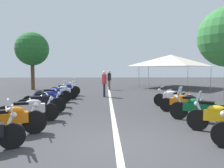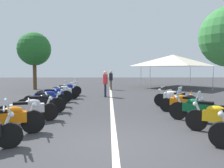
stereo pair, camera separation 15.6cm
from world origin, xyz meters
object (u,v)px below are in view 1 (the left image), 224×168
Objects in this scene: motorcycle_right_row_2 at (199,109)px; bystander_1 at (104,82)px; motorcycle_left_row_2 at (29,110)px; bystander_0 at (109,79)px; roadside_tree_1 at (32,49)px; event_tent at (171,60)px; motorcycle_right_row_3 at (183,103)px; motorcycle_left_row_1 at (9,120)px; motorcycle_left_row_3 at (42,103)px; motorcycle_left_row_7 at (66,89)px; motorcycle_left_row_5 at (53,94)px; motorcycle_right_row_1 at (222,118)px; motorcycle_right_row_4 at (174,98)px; motorcycle_left_row_4 at (46,99)px; motorcycle_left_row_6 at (61,92)px; traffic_cone_0 at (190,96)px.

bystander_1 reaches higher than motorcycle_right_row_2.
bystander_0 is at bearing 56.11° from motorcycle_left_row_2.
roadside_tree_1 reaches higher than event_tent.
motorcycle_left_row_2 is at bearing 46.67° from motorcycle_right_row_3.
motorcycle_left_row_1 is 1.08× the size of motorcycle_right_row_2.
motorcycle_left_row_7 is at bearing 71.71° from motorcycle_left_row_3.
motorcycle_left_row_3 is 15.55m from event_tent.
motorcycle_right_row_1 is (-5.99, -6.29, -0.00)m from motorcycle_left_row_5.
motorcycle_right_row_3 is at bearing 116.12° from motorcycle_right_row_4.
motorcycle_left_row_6 is at bearing 64.28° from motorcycle_left_row_4.
traffic_cone_0 is at bearing 19.76° from motorcycle_left_row_1.
event_tent reaches higher than motorcycle_right_row_3.
motorcycle_left_row_6 is (4.24, 0.03, 0.01)m from motorcycle_left_row_3.
motorcycle_right_row_3 is (-4.32, -5.98, -0.02)m from motorcycle_left_row_6.
traffic_cone_0 is at bearing -14.19° from motorcycle_left_row_5.
motorcycle_left_row_2 is 0.41× the size of roadside_tree_1.
motorcycle_right_row_2 is 7.83m from bystander_1.
bystander_1 is at bearing 137.26° from event_tent.
motorcycle_left_row_5 is 0.40× the size of roadside_tree_1.
motorcycle_left_row_4 is at bearing 73.85° from motorcycle_left_row_2.
motorcycle_left_row_2 is at bearing -162.99° from roadside_tree_1.
roadside_tree_1 reaches higher than motorcycle_right_row_1.
motorcycle_left_row_6 is at bearing 63.76° from motorcycle_left_row_5.
motorcycle_left_row_3 is at bearing 19.06° from motorcycle_right_row_2.
bystander_0 reaches higher than motorcycle_left_row_7.
motorcycle_right_row_4 is at bearing -32.58° from motorcycle_left_row_5.
traffic_cone_0 is at bearing -72.39° from motorcycle_right_row_1.
motorcycle_left_row_3 is 10.70m from bystander_0.
event_tent reaches higher than motorcycle_left_row_1.
roadside_tree_1 is at bearing 58.10° from traffic_cone_0.
motorcycle_right_row_2 is at bearing -55.33° from motorcycle_right_row_1.
motorcycle_left_row_1 reaches higher than motorcycle_left_row_2.
motorcycle_left_row_7 is 7.46m from motorcycle_right_row_4.
bystander_0 reaches higher than motorcycle_left_row_6.
roadside_tree_1 is at bearing 88.50° from motorcycle_left_row_4.
event_tent is at bearing -9.10° from traffic_cone_0.
motorcycle_left_row_3 is at bearing 67.99° from motorcycle_left_row_1.
bystander_0 reaches higher than motorcycle_right_row_2.
motorcycle_left_row_7 is at bearing -9.86° from bystander_1.
event_tent is at bearing -76.53° from motorcycle_right_row_4.
bystander_1 is 8.56m from roadside_tree_1.
motorcycle_right_row_4 is at bearing 95.12° from bystander_0.
motorcycle_left_row_3 is 6.19m from motorcycle_right_row_2.
motorcycle_right_row_2 is (-7.37, -6.00, -0.00)m from motorcycle_left_row_7.
motorcycle_right_row_1 is (-8.80, -6.10, -0.01)m from motorcycle_left_row_7.
roadside_tree_1 reaches higher than bystander_0.
motorcycle_right_row_4 reaches higher than motorcycle_left_row_2.
motorcycle_right_row_1 is 6.73m from traffic_cone_0.
roadside_tree_1 is (6.38, 3.71, 3.09)m from motorcycle_left_row_6.
motorcycle_left_row_7 is at bearing 126.30° from event_tent.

